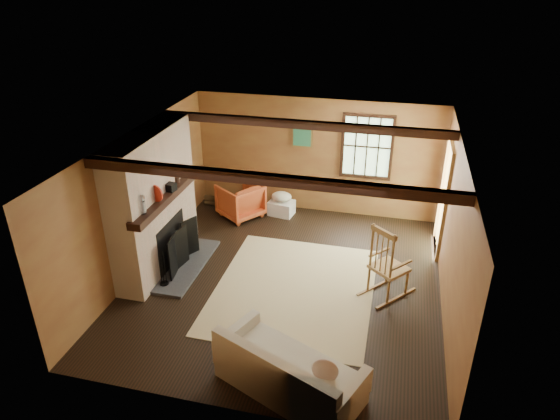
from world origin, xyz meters
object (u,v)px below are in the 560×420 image
(laundry_basket, at_px, (281,208))
(armchair, at_px, (240,200))
(rocking_chair, at_px, (387,266))
(fireplace, at_px, (155,207))
(sofa, at_px, (287,375))

(laundry_basket, distance_m, armchair, 0.88)
(rocking_chair, distance_m, armchair, 3.70)
(fireplace, xyz_separation_m, armchair, (0.78, 2.08, -0.74))
(fireplace, bearing_deg, laundry_basket, 55.97)
(laundry_basket, relative_size, armchair, 0.63)
(fireplace, relative_size, rocking_chair, 1.95)
(rocking_chair, xyz_separation_m, sofa, (-1.05, -2.34, -0.25))
(fireplace, distance_m, sofa, 3.73)
(fireplace, xyz_separation_m, rocking_chair, (3.85, 0.02, -0.59))
(laundry_basket, bearing_deg, sofa, -75.44)
(fireplace, bearing_deg, armchair, 69.29)
(sofa, height_order, laundry_basket, sofa)
(armchair, bearing_deg, fireplace, 15.29)
(sofa, height_order, armchair, sofa)
(laundry_basket, bearing_deg, rocking_chair, -45.86)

